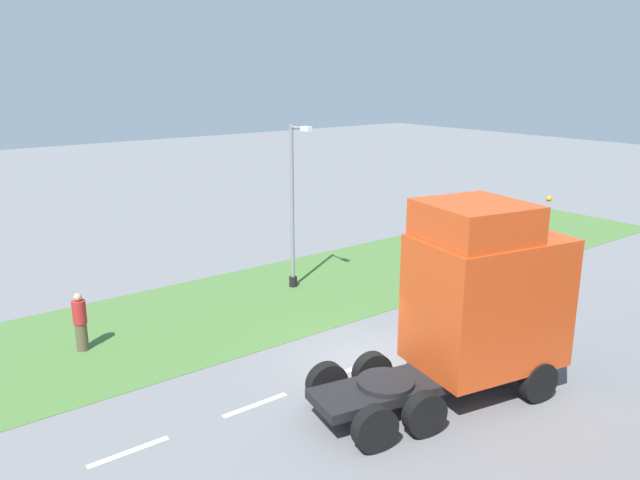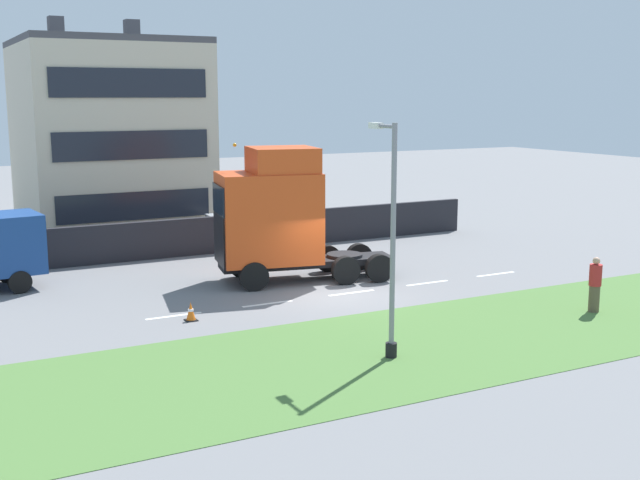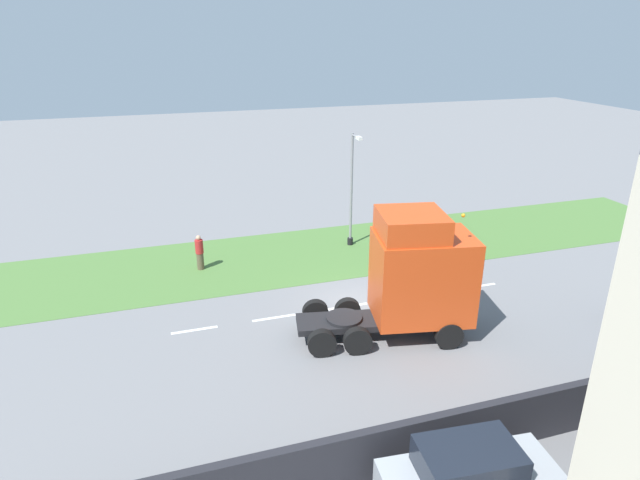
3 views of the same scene
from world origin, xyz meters
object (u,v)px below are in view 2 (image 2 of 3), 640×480
(lorry_cab, at_px, (275,216))
(pedestrian, at_px, (595,285))
(lamp_post, at_px, (391,251))
(traffic_cone_lead, at_px, (191,312))
(parked_car, at_px, (255,221))

(lorry_cab, height_order, pedestrian, lorry_cab)
(lamp_post, relative_size, traffic_cone_lead, 10.53)
(pedestrian, bearing_deg, lorry_cab, 40.17)
(lorry_cab, height_order, parked_car, lorry_cab)
(pedestrian, bearing_deg, parked_car, 15.82)
(lorry_cab, bearing_deg, lamp_post, -174.70)
(pedestrian, xyz_separation_m, traffic_cone_lead, (4.99, 11.65, -0.59))
(lorry_cab, bearing_deg, traffic_cone_lead, 139.43)
(lorry_cab, xyz_separation_m, traffic_cone_lead, (-3.53, 4.46, -2.19))
(parked_car, bearing_deg, pedestrian, -159.14)
(lamp_post, height_order, pedestrian, lamp_post)
(lorry_cab, xyz_separation_m, pedestrian, (-8.52, -7.19, -1.60))
(parked_car, bearing_deg, lorry_cab, 167.31)
(pedestrian, bearing_deg, lamp_post, 95.02)
(parked_car, distance_m, traffic_cone_lead, 13.43)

